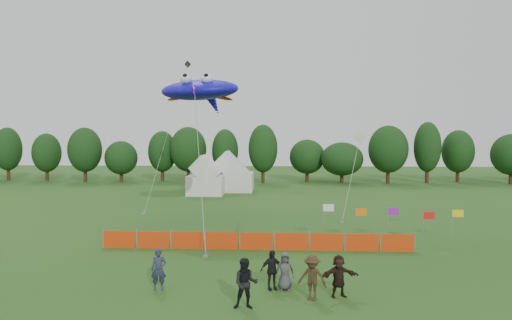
{
  "coord_description": "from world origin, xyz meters",
  "views": [
    {
      "loc": [
        1.3,
        -19.22,
        6.52
      ],
      "look_at": [
        0.0,
        6.0,
        5.2
      ],
      "focal_mm": 32.0,
      "sensor_mm": 36.0,
      "label": 1
    }
  ],
  "objects_px": {
    "barrier_fence": "(256,241)",
    "spectator_a": "(159,269)",
    "spectator_b": "(246,283)",
    "stingray_kite": "(201,91)",
    "spectator_c": "(312,278)",
    "tent_right": "(232,176)",
    "spectator_e": "(285,271)",
    "tent_left": "(206,179)",
    "spectator_f": "(339,276)",
    "spectator_d": "(272,270)"
  },
  "relations": [
    {
      "from": "tent_left",
      "to": "stingray_kite",
      "type": "relative_size",
      "value": 0.23
    },
    {
      "from": "tent_right",
      "to": "stingray_kite",
      "type": "relative_size",
      "value": 0.29
    },
    {
      "from": "spectator_f",
      "to": "stingray_kite",
      "type": "bearing_deg",
      "value": 105.3
    },
    {
      "from": "spectator_d",
      "to": "spectator_e",
      "type": "height_order",
      "value": "spectator_d"
    },
    {
      "from": "spectator_d",
      "to": "spectator_b",
      "type": "bearing_deg",
      "value": -134.12
    },
    {
      "from": "spectator_b",
      "to": "barrier_fence",
      "type": "bearing_deg",
      "value": 88.02
    },
    {
      "from": "spectator_f",
      "to": "tent_left",
      "type": "bearing_deg",
      "value": 95.61
    },
    {
      "from": "tent_left",
      "to": "barrier_fence",
      "type": "distance_m",
      "value": 25.48
    },
    {
      "from": "spectator_e",
      "to": "spectator_f",
      "type": "xyz_separation_m",
      "value": [
        2.17,
        -0.75,
        0.06
      ]
    },
    {
      "from": "spectator_e",
      "to": "spectator_b",
      "type": "bearing_deg",
      "value": -126.09
    },
    {
      "from": "tent_left",
      "to": "spectator_d",
      "type": "relative_size",
      "value": 2.37
    },
    {
      "from": "tent_left",
      "to": "spectator_b",
      "type": "bearing_deg",
      "value": -78.34
    },
    {
      "from": "tent_right",
      "to": "spectator_c",
      "type": "relative_size",
      "value": 2.82
    },
    {
      "from": "barrier_fence",
      "to": "spectator_a",
      "type": "height_order",
      "value": "spectator_a"
    },
    {
      "from": "spectator_e",
      "to": "stingray_kite",
      "type": "relative_size",
      "value": 0.09
    },
    {
      "from": "spectator_b",
      "to": "spectator_e",
      "type": "xyz_separation_m",
      "value": [
        1.5,
        2.21,
        -0.16
      ]
    },
    {
      "from": "spectator_a",
      "to": "spectator_d",
      "type": "xyz_separation_m",
      "value": [
        4.78,
        0.3,
        -0.03
      ]
    },
    {
      "from": "spectator_d",
      "to": "stingray_kite",
      "type": "height_order",
      "value": "stingray_kite"
    },
    {
      "from": "spectator_c",
      "to": "spectator_e",
      "type": "xyz_separation_m",
      "value": [
        -1.07,
        1.17,
        -0.1
      ]
    },
    {
      "from": "spectator_c",
      "to": "spectator_f",
      "type": "bearing_deg",
      "value": 39.09
    },
    {
      "from": "spectator_b",
      "to": "spectator_a",
      "type": "bearing_deg",
      "value": 151.33
    },
    {
      "from": "spectator_a",
      "to": "spectator_b",
      "type": "relative_size",
      "value": 0.91
    },
    {
      "from": "spectator_e",
      "to": "barrier_fence",
      "type": "bearing_deg",
      "value": 101.35
    },
    {
      "from": "tent_right",
      "to": "stingray_kite",
      "type": "bearing_deg",
      "value": -90.64
    },
    {
      "from": "tent_left",
      "to": "stingray_kite",
      "type": "height_order",
      "value": "stingray_kite"
    },
    {
      "from": "barrier_fence",
      "to": "stingray_kite",
      "type": "relative_size",
      "value": 1.03
    },
    {
      "from": "barrier_fence",
      "to": "spectator_a",
      "type": "relative_size",
      "value": 10.19
    },
    {
      "from": "spectator_a",
      "to": "spectator_b",
      "type": "xyz_separation_m",
      "value": [
        3.84,
        -1.9,
        0.08
      ]
    },
    {
      "from": "tent_right",
      "to": "barrier_fence",
      "type": "bearing_deg",
      "value": -81.18
    },
    {
      "from": "spectator_c",
      "to": "stingray_kite",
      "type": "xyz_separation_m",
      "value": [
        -7.17,
        15.99,
        9.0
      ]
    },
    {
      "from": "spectator_f",
      "to": "spectator_a",
      "type": "bearing_deg",
      "value": 163.91
    },
    {
      "from": "barrier_fence",
      "to": "spectator_e",
      "type": "distance_m",
      "value": 6.91
    },
    {
      "from": "spectator_c",
      "to": "spectator_f",
      "type": "height_order",
      "value": "spectator_c"
    },
    {
      "from": "spectator_c",
      "to": "spectator_d",
      "type": "height_order",
      "value": "spectator_c"
    },
    {
      "from": "barrier_fence",
      "to": "spectator_d",
      "type": "xyz_separation_m",
      "value": [
        1.0,
        -6.73,
        0.34
      ]
    },
    {
      "from": "spectator_d",
      "to": "spectator_f",
      "type": "bearing_deg",
      "value": -36.07
    },
    {
      "from": "spectator_e",
      "to": "spectator_a",
      "type": "bearing_deg",
      "value": -178.48
    },
    {
      "from": "tent_left",
      "to": "spectator_e",
      "type": "relative_size",
      "value": 2.51
    },
    {
      "from": "spectator_b",
      "to": "stingray_kite",
      "type": "distance_m",
      "value": 19.77
    },
    {
      "from": "barrier_fence",
      "to": "spectator_b",
      "type": "distance_m",
      "value": 8.94
    },
    {
      "from": "tent_right",
      "to": "spectator_e",
      "type": "bearing_deg",
      "value": -80.34
    },
    {
      "from": "spectator_b",
      "to": "spectator_c",
      "type": "distance_m",
      "value": 2.77
    },
    {
      "from": "spectator_e",
      "to": "stingray_kite",
      "type": "distance_m",
      "value": 18.43
    },
    {
      "from": "spectator_c",
      "to": "stingray_kite",
      "type": "relative_size",
      "value": 0.1
    },
    {
      "from": "spectator_c",
      "to": "stingray_kite",
      "type": "bearing_deg",
      "value": 132.53
    },
    {
      "from": "spectator_b",
      "to": "spectator_d",
      "type": "height_order",
      "value": "spectator_b"
    },
    {
      "from": "barrier_fence",
      "to": "spectator_b",
      "type": "height_order",
      "value": "spectator_b"
    },
    {
      "from": "tent_right",
      "to": "spectator_e",
      "type": "height_order",
      "value": "tent_right"
    },
    {
      "from": "spectator_c",
      "to": "spectator_d",
      "type": "distance_m",
      "value": 2.0
    },
    {
      "from": "tent_left",
      "to": "barrier_fence",
      "type": "bearing_deg",
      "value": -74.41
    }
  ]
}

